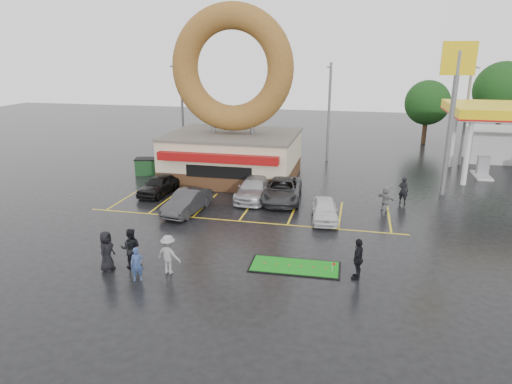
% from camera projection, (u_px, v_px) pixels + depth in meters
% --- Properties ---
extents(ground, '(120.00, 120.00, 0.00)m').
position_uv_depth(ground, '(223.00, 243.00, 24.71)').
color(ground, black).
rests_on(ground, ground).
extents(donut_shop, '(10.20, 8.70, 13.50)m').
position_uv_depth(donut_shop, '(233.00, 124.00, 36.12)').
color(donut_shop, '#472B19').
rests_on(donut_shop, ground).
extents(shell_sign, '(2.20, 0.36, 10.60)m').
position_uv_depth(shell_sign, '(455.00, 91.00, 30.98)').
color(shell_sign, slate).
rests_on(shell_sign, ground).
extents(streetlight_left, '(0.40, 2.21, 9.00)m').
position_uv_depth(streetlight_left, '(182.00, 107.00, 43.98)').
color(streetlight_left, slate).
rests_on(streetlight_left, ground).
extents(streetlight_mid, '(0.40, 2.21, 9.00)m').
position_uv_depth(streetlight_mid, '(329.00, 110.00, 41.95)').
color(streetlight_mid, slate).
rests_on(streetlight_mid, ground).
extents(streetlight_right, '(0.40, 2.21, 9.00)m').
position_uv_depth(streetlight_right, '(466.00, 112.00, 40.35)').
color(streetlight_right, slate).
rests_on(streetlight_right, ground).
extents(tree_far_c, '(6.30, 6.30, 9.00)m').
position_uv_depth(tree_far_c, '(503.00, 91.00, 50.03)').
color(tree_far_c, '#332114').
rests_on(tree_far_c, ground).
extents(tree_far_d, '(4.90, 4.90, 7.00)m').
position_uv_depth(tree_far_d, '(427.00, 103.00, 50.24)').
color(tree_far_d, '#332114').
rests_on(tree_far_d, ground).
extents(car_black, '(2.14, 4.33, 1.42)m').
position_uv_depth(car_black, '(159.00, 185.00, 32.97)').
color(car_black, black).
rests_on(car_black, ground).
extents(car_dgrey, '(2.12, 4.57, 1.45)m').
position_uv_depth(car_dgrey, '(187.00, 202.00, 29.16)').
color(car_dgrey, '#2D2D2F').
rests_on(car_dgrey, ground).
extents(car_silver, '(2.10, 5.08, 1.47)m').
position_uv_depth(car_silver, '(254.00, 188.00, 31.97)').
color(car_silver, '#A6A5AB').
rests_on(car_silver, ground).
extents(car_grey, '(2.92, 5.61, 1.51)m').
position_uv_depth(car_grey, '(282.00, 190.00, 31.54)').
color(car_grey, '#2F3032').
rests_on(car_grey, ground).
extents(car_white, '(2.01, 4.01, 1.31)m').
position_uv_depth(car_white, '(325.00, 210.00, 27.90)').
color(car_white, silver).
rests_on(car_white, ground).
extents(person_blue, '(0.67, 0.57, 1.57)m').
position_uv_depth(person_blue, '(137.00, 264.00, 20.44)').
color(person_blue, navy).
rests_on(person_blue, ground).
extents(person_blackjkt, '(1.14, 1.00, 1.96)m').
position_uv_depth(person_blackjkt, '(131.00, 248.00, 21.64)').
color(person_blackjkt, black).
rests_on(person_blackjkt, ground).
extents(person_hoodie, '(1.32, 0.91, 1.87)m').
position_uv_depth(person_hoodie, '(168.00, 254.00, 21.08)').
color(person_hoodie, gray).
rests_on(person_hoodie, ground).
extents(person_bystander, '(0.63, 0.96, 1.94)m').
position_uv_depth(person_bystander, '(107.00, 251.00, 21.36)').
color(person_bystander, black).
rests_on(person_bystander, ground).
extents(person_cameraman, '(0.72, 1.22, 1.95)m').
position_uv_depth(person_cameraman, '(358.00, 259.00, 20.54)').
color(person_cameraman, black).
rests_on(person_cameraman, ground).
extents(person_walker_near, '(1.44, 1.41, 1.65)m').
position_uv_depth(person_walker_near, '(386.00, 199.00, 29.46)').
color(person_walker_near, gray).
rests_on(person_walker_near, ground).
extents(person_walker_far, '(0.79, 0.67, 1.83)m').
position_uv_depth(person_walker_far, '(403.00, 191.00, 30.88)').
color(person_walker_far, black).
rests_on(person_walker_far, ground).
extents(dumpster, '(2.04, 1.62, 1.30)m').
position_uv_depth(dumpster, '(147.00, 167.00, 38.38)').
color(dumpster, '#19411E').
rests_on(dumpster, ground).
extents(putting_green, '(4.38, 1.98, 0.54)m').
position_uv_depth(putting_green, '(295.00, 267.00, 21.89)').
color(putting_green, black).
rests_on(putting_green, ground).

